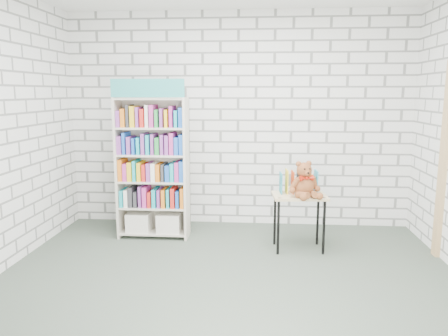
{
  "coord_description": "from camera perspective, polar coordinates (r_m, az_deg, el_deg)",
  "views": [
    {
      "loc": [
        0.27,
        -3.77,
        1.77
      ],
      "look_at": [
        -0.1,
        0.95,
        0.94
      ],
      "focal_mm": 35.0,
      "sensor_mm": 36.0,
      "label": 1
    }
  ],
  "objects": [
    {
      "name": "door_trim",
      "position": [
        5.16,
        26.73,
        0.83
      ],
      "size": [
        0.05,
        0.12,
        2.1
      ],
      "primitive_type": "cube",
      "color": "tan",
      "rests_on": "ground"
    },
    {
      "name": "teddy_bear",
      "position": [
        4.83,
        10.49,
        -1.89
      ],
      "size": [
        0.36,
        0.35,
        0.39
      ],
      "color": "brown",
      "rests_on": "display_table"
    },
    {
      "name": "bookshelf",
      "position": [
        5.36,
        -9.25,
        0.17
      ],
      "size": [
        0.85,
        0.33,
        1.92
      ],
      "color": "beige",
      "rests_on": "ground"
    },
    {
      "name": "ground",
      "position": [
        4.17,
        0.38,
        -15.16
      ],
      "size": [
        4.5,
        4.5,
        0.0
      ],
      "primitive_type": "plane",
      "color": "#3E4A3E",
      "rests_on": "ground"
    },
    {
      "name": "table_books",
      "position": [
        5.02,
        9.69,
        -1.83
      ],
      "size": [
        0.43,
        0.22,
        0.25
      ],
      "color": "teal",
      "rests_on": "display_table"
    },
    {
      "name": "display_table",
      "position": [
        4.97,
        9.8,
        -4.45
      ],
      "size": [
        0.62,
        0.46,
        0.64
      ],
      "color": "tan",
      "rests_on": "ground"
    },
    {
      "name": "room_shell",
      "position": [
        3.78,
        0.41,
        10.14
      ],
      "size": [
        4.52,
        4.02,
        2.81
      ],
      "color": "silver",
      "rests_on": "ground"
    }
  ]
}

